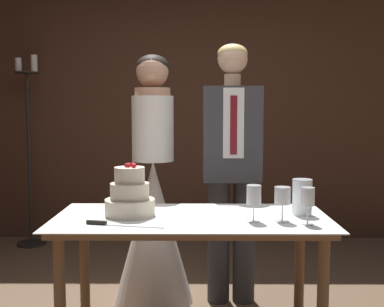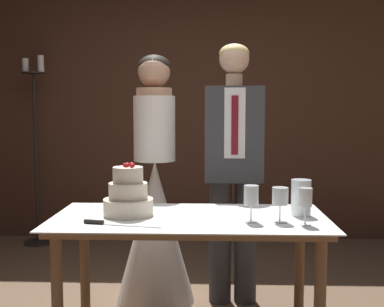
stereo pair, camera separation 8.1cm
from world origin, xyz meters
The scene contains 11 objects.
wall_back centered at (0.00, 2.37, 1.40)m, with size 4.54×0.12×2.80m, color #472B1E.
cake_table centered at (0.10, -0.09, 0.66)m, with size 1.43×0.69×0.76m.
tiered_cake centered at (-0.23, -0.06, 0.86)m, with size 0.26×0.26×0.28m.
cake_knife centered at (-0.30, -0.28, 0.77)m, with size 0.39×0.10×0.02m.
wine_glass_near centered at (0.66, -0.25, 0.89)m, with size 0.06×0.06×0.18m.
wine_glass_middle centered at (0.55, -0.19, 0.89)m, with size 0.08×0.08×0.17m.
wine_glass_far centered at (0.41, -0.20, 0.89)m, with size 0.07×0.07×0.18m.
hurricane_candle centered at (0.68, -0.04, 0.85)m, with size 0.10×0.10×0.19m.
bride centered at (-0.17, 0.66, 0.62)m, with size 0.54×0.54×1.68m.
groom centered at (0.36, 0.66, 0.97)m, with size 0.38×0.25×1.75m.
candle_stand centered at (-1.48, 2.03, 0.86)m, with size 0.28×0.28×1.83m.
Camera 2 is at (0.20, -2.55, 1.32)m, focal length 45.00 mm.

